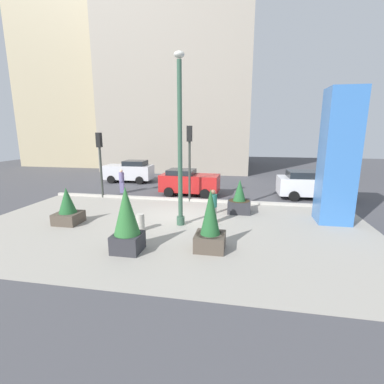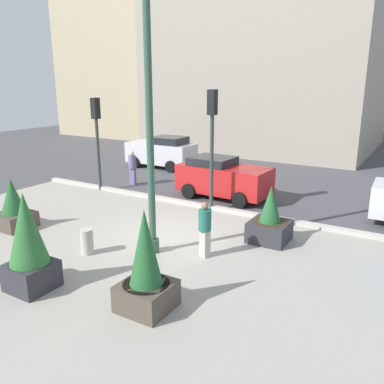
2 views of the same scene
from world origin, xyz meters
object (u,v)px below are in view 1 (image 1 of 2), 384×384
Objects in this scene: concrete_bollard at (140,222)px; traffic_light_far_side at (100,154)px; lamp_post at (180,145)px; car_intersection at (130,171)px; pedestrian_on_sidewalk at (122,180)px; art_pillar_blue at (338,158)px; car_passing_lane at (313,185)px; potted_plant_near_left at (68,209)px; traffic_light_corner at (190,151)px; pedestrian_crossing at (213,205)px; potted_plant_mid_plaza at (127,221)px; car_curb_east at (189,182)px; potted_plant_by_pillar at (210,226)px; potted_plant_near_right at (239,201)px.

traffic_light_far_side reaches higher than concrete_bollard.
car_intersection is at bearing 123.81° from lamp_post.
pedestrian_on_sidewalk is at bearing 67.20° from traffic_light_far_side.
car_passing_lane is (0.13, 4.77, -2.17)m from art_pillar_blue.
potted_plant_near_left is 0.38× the size of traffic_light_corner.
car_passing_lane is at bearing 46.81° from pedestrian_crossing.
pedestrian_crossing is at bearing -64.16° from traffic_light_corner.
car_passing_lane is (13.28, 2.20, -1.91)m from traffic_light_far_side.
art_pillar_blue is 9.37m from concrete_bollard.
traffic_light_corner reaches higher than potted_plant_mid_plaza.
traffic_light_far_side is at bearing 123.39° from potted_plant_mid_plaza.
concrete_bollard is 0.19× the size of car_intersection.
lamp_post is at bearing -35.11° from traffic_light_far_side.
car_curb_east is 6.04m from pedestrian_crossing.
traffic_light_far_side is 2.56× the size of pedestrian_crossing.
car_passing_lane reaches higher than pedestrian_on_sidewalk.
pedestrian_on_sidewalk is (-7.20, 8.37, -0.01)m from potted_plant_by_pillar.
potted_plant_near_right is at bearing 40.92° from concrete_bollard.
lamp_post is 6.74m from car_curb_east.
lamp_post is 3.75m from concrete_bollard.
traffic_light_corner is 2.75× the size of pedestrian_on_sidewalk.
traffic_light_corner is at bearing -16.63° from pedestrian_on_sidewalk.
art_pillar_blue reaches higher than traffic_light_far_side.
pedestrian_on_sidewalk is at bearing -74.52° from car_intersection.
potted_plant_by_pillar is 0.51× the size of traffic_light_corner.
art_pillar_blue is at bearing -29.08° from car_curb_east.
potted_plant_by_pillar is at bearing -72.94° from traffic_light_corner.
pedestrian_crossing is at bearing -49.40° from car_intersection.
potted_plant_mid_plaza is at bearing -92.42° from car_curb_east.
potted_plant_mid_plaza is 7.83m from traffic_light_corner.
potted_plant_by_pillar is 0.58× the size of car_intersection.
potted_plant_near_right is 0.39× the size of traffic_light_corner.
car_passing_lane is at bearing 3.18° from car_curb_east.
potted_plant_near_left is at bearing -156.98° from potted_plant_near_right.
traffic_light_corner is at bearing 95.68° from lamp_post.
potted_plant_by_pillar is (6.85, -1.70, 0.20)m from potted_plant_near_left.
potted_plant_mid_plaza is at bearing -95.88° from traffic_light_corner.
potted_plant_near_left reaches higher than pedestrian_on_sidewalk.
potted_plant_near_right is 5.48m from concrete_bollard.
art_pillar_blue is 13.40m from traffic_light_far_side.
car_intersection is at bearing 141.27° from potted_plant_near_right.
potted_plant_near_right is 11.86m from car_intersection.
lamp_post reaches higher than pedestrian_crossing.
pedestrian_crossing is at bearing -167.09° from art_pillar_blue.
art_pillar_blue is 3.71× the size of pedestrian_on_sidewalk.
car_intersection is 2.41× the size of pedestrian_on_sidewalk.
car_intersection is 14.17m from car_passing_lane.
car_intersection is at bearing 112.52° from potted_plant_mid_plaza.
pedestrian_crossing is (-1.16, -2.02, 0.25)m from potted_plant_near_right.
potted_plant_near_left is (-7.78, -3.31, 0.08)m from potted_plant_near_right.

